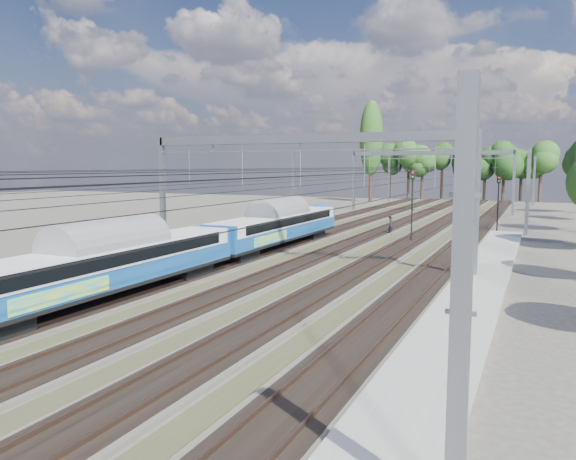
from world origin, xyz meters
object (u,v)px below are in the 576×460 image
at_px(emu_train, 102,257).
at_px(signal_far, 498,197).
at_px(signal_near, 412,197).
at_px(worker, 391,225).

xyz_separation_m(emu_train, signal_far, (15.45, 41.20, 1.23)).
bearing_deg(signal_near, worker, 113.69).
bearing_deg(worker, signal_far, -47.25).
xyz_separation_m(worker, signal_far, (9.48, 7.29, 2.69)).
bearing_deg(worker, signal_near, -142.03).
relative_size(emu_train, worker, 30.78).
relative_size(emu_train, signal_near, 9.29).
distance_m(emu_train, signal_near, 30.56).
bearing_deg(worker, emu_train, 175.21).
bearing_deg(signal_far, emu_train, -93.29).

